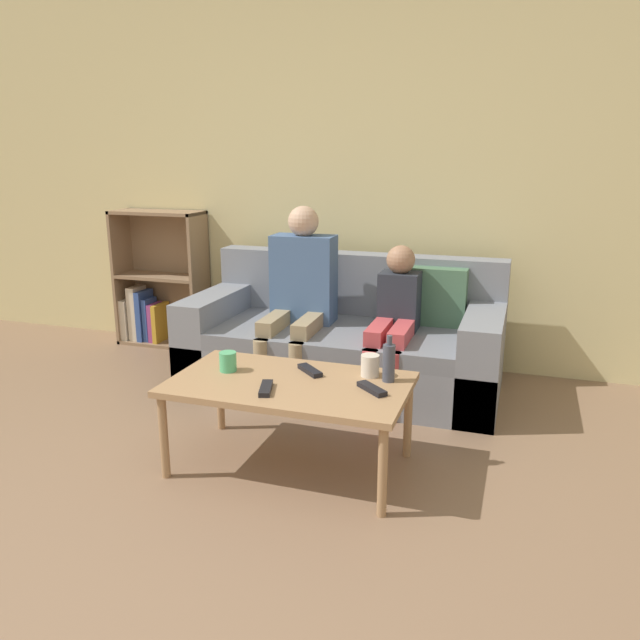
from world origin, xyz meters
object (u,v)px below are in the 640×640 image
at_px(person_child, 395,315).
at_px(cup_far, 228,362).
at_px(couch, 346,344).
at_px(cup_near, 370,365).
at_px(tv_remote_1, 372,389).
at_px(bottle, 389,362).
at_px(tv_remote_2, 266,388).
at_px(bookshelf, 158,289).
at_px(person_adult, 300,286).
at_px(tv_remote_0, 310,370).
at_px(coffee_table, 290,389).

xyz_separation_m(person_child, cup_far, (-0.61, -0.97, -0.04)).
xyz_separation_m(couch, cup_near, (0.39, -0.95, 0.21)).
xyz_separation_m(couch, tv_remote_1, (0.45, -1.14, 0.17)).
bearing_deg(bottle, cup_near, 157.16).
bearing_deg(tv_remote_2, bottle, 13.50).
xyz_separation_m(cup_far, tv_remote_1, (0.72, -0.04, -0.04)).
relative_size(tv_remote_1, bottle, 0.73).
distance_m(bookshelf, tv_remote_1, 2.60).
height_order(person_adult, bottle, person_adult).
bearing_deg(tv_remote_0, person_adult, 66.00).
relative_size(cup_near, tv_remote_2, 0.58).
xyz_separation_m(person_child, cup_near, (0.06, -0.82, -0.03)).
relative_size(couch, person_child, 2.13).
xyz_separation_m(cup_near, tv_remote_2, (-0.39, -0.33, -0.04)).
relative_size(bookshelf, person_adult, 0.91).
relative_size(bookshelf, tv_remote_0, 6.52).
bearing_deg(tv_remote_2, tv_remote_1, 0.69).
bearing_deg(couch, tv_remote_2, -89.82).
bearing_deg(person_adult, cup_near, -54.44).
xyz_separation_m(cup_near, tv_remote_1, (0.05, -0.19, -0.04)).
bearing_deg(tv_remote_2, person_adult, 85.90).
xyz_separation_m(cup_far, tv_remote_0, (0.38, 0.10, -0.04)).
bearing_deg(person_child, bottle, -80.45).
distance_m(couch, person_adult, 0.47).
height_order(cup_near, bottle, bottle).
bearing_deg(cup_near, cup_far, -167.56).
height_order(bookshelf, bottle, bookshelf).
bearing_deg(bookshelf, person_adult, -20.64).
xyz_separation_m(person_adult, tv_remote_1, (0.72, -1.06, -0.20)).
bearing_deg(person_child, tv_remote_2, -106.60).
height_order(cup_near, tv_remote_2, cup_near).
relative_size(bookshelf, cup_far, 10.94).
bearing_deg(tv_remote_2, cup_far, 129.17).
distance_m(couch, tv_remote_1, 1.23).
bearing_deg(bottle, person_adult, 129.91).
bearing_deg(cup_near, couch, 112.38).
xyz_separation_m(coffee_table, tv_remote_0, (0.05, 0.14, 0.05)).
height_order(coffee_table, bottle, bottle).
relative_size(person_child, cup_near, 8.83).
bearing_deg(tv_remote_2, couch, 72.99).
distance_m(coffee_table, bottle, 0.47).
xyz_separation_m(tv_remote_0, tv_remote_1, (0.34, -0.14, 0.00)).
relative_size(couch, person_adult, 1.72).
height_order(person_adult, person_child, person_adult).
bearing_deg(person_adult, tv_remote_2, -78.75).
height_order(coffee_table, person_adult, person_adult).
xyz_separation_m(tv_remote_0, tv_remote_2, (-0.11, -0.28, 0.00)).
xyz_separation_m(tv_remote_1, tv_remote_2, (-0.44, -0.14, 0.00)).
distance_m(bookshelf, tv_remote_0, 2.25).
xyz_separation_m(bookshelf, person_adult, (1.35, -0.51, 0.21)).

